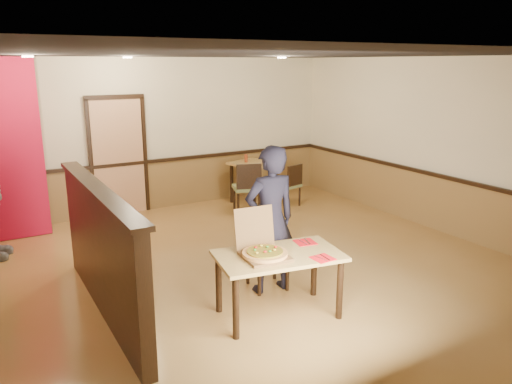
% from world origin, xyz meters
% --- Properties ---
extents(floor, '(7.00, 7.00, 0.00)m').
position_xyz_m(floor, '(0.00, 0.00, 0.00)').
color(floor, '#AF8044').
rests_on(floor, ground).
extents(ceiling, '(7.00, 7.00, 0.00)m').
position_xyz_m(ceiling, '(0.00, 0.00, 2.80)').
color(ceiling, black).
rests_on(ceiling, wall_back).
extents(wall_back, '(7.00, 0.00, 7.00)m').
position_xyz_m(wall_back, '(0.00, 3.50, 1.40)').
color(wall_back, beige).
rests_on(wall_back, floor).
extents(wall_right, '(0.00, 7.00, 7.00)m').
position_xyz_m(wall_right, '(3.50, 0.00, 1.40)').
color(wall_right, beige).
rests_on(wall_right, floor).
extents(wainscot_back, '(7.00, 0.04, 0.90)m').
position_xyz_m(wainscot_back, '(0.00, 3.47, 0.45)').
color(wainscot_back, olive).
rests_on(wainscot_back, floor).
extents(chair_rail_back, '(7.00, 0.06, 0.06)m').
position_xyz_m(chair_rail_back, '(0.00, 3.45, 0.92)').
color(chair_rail_back, black).
rests_on(chair_rail_back, wall_back).
extents(wainscot_right, '(0.04, 7.00, 0.90)m').
position_xyz_m(wainscot_right, '(3.47, 0.00, 0.45)').
color(wainscot_right, olive).
rests_on(wainscot_right, floor).
extents(chair_rail_right, '(0.06, 7.00, 0.06)m').
position_xyz_m(chair_rail_right, '(3.45, 0.00, 0.92)').
color(chair_rail_right, black).
rests_on(chair_rail_right, wall_right).
extents(back_door, '(0.90, 0.06, 2.10)m').
position_xyz_m(back_door, '(-0.80, 3.46, 1.05)').
color(back_door, tan).
rests_on(back_door, wall_back).
extents(booth_partition, '(0.20, 3.10, 1.44)m').
position_xyz_m(booth_partition, '(-2.00, -0.20, 0.74)').
color(booth_partition, black).
rests_on(booth_partition, floor).
extents(spot_a, '(0.14, 0.14, 0.02)m').
position_xyz_m(spot_a, '(-2.30, 1.80, 2.78)').
color(spot_a, '#FFD4B2').
rests_on(spot_a, ceiling).
extents(spot_b, '(0.14, 0.14, 0.02)m').
position_xyz_m(spot_b, '(-0.80, 2.50, 2.78)').
color(spot_b, '#FFD4B2').
rests_on(spot_b, ceiling).
extents(spot_c, '(0.14, 0.14, 0.02)m').
position_xyz_m(spot_c, '(1.40, 1.50, 2.78)').
color(spot_c, '#FFD4B2').
rests_on(spot_c, ceiling).
extents(main_table, '(1.45, 0.98, 0.72)m').
position_xyz_m(main_table, '(-0.38, -1.21, 0.61)').
color(main_table, tan).
rests_on(main_table, floor).
extents(diner_chair, '(0.50, 0.50, 0.91)m').
position_xyz_m(diner_chair, '(-0.10, -0.49, 0.50)').
color(diner_chair, olive).
rests_on(diner_chair, floor).
extents(side_chair_left, '(0.60, 0.60, 0.96)m').
position_xyz_m(side_chair_left, '(1.20, 2.28, 0.52)').
color(side_chair_left, olive).
rests_on(side_chair_left, floor).
extents(side_chair_right, '(0.50, 0.50, 0.83)m').
position_xyz_m(side_chair_right, '(2.13, 2.29, 0.46)').
color(side_chair_right, olive).
rests_on(side_chair_right, floor).
extents(side_table, '(0.94, 0.94, 0.81)m').
position_xyz_m(side_table, '(1.67, 2.90, 0.63)').
color(side_table, tan).
rests_on(side_table, floor).
extents(diner, '(0.68, 0.47, 1.79)m').
position_xyz_m(diner, '(-0.13, -0.63, 0.90)').
color(diner, black).
rests_on(diner, floor).
extents(pizza_box, '(0.50, 0.57, 0.48)m').
position_xyz_m(pizza_box, '(-0.56, -1.18, 0.78)').
color(pizza_box, brown).
rests_on(pizza_box, main_table).
extents(pizza, '(0.56, 0.56, 0.03)m').
position_xyz_m(pizza, '(-0.56, -1.23, 0.77)').
color(pizza, '#F9B15A').
rests_on(pizza, pizza_box).
extents(napkin_near, '(0.22, 0.22, 0.01)m').
position_xyz_m(napkin_near, '(-0.05, -1.55, 0.72)').
color(napkin_near, red).
rests_on(napkin_near, main_table).
extents(napkin_far, '(0.26, 0.26, 0.01)m').
position_xyz_m(napkin_far, '(0.07, -1.07, 0.72)').
color(napkin_far, red).
rests_on(napkin_far, main_table).
extents(condiment, '(0.06, 0.06, 0.16)m').
position_xyz_m(condiment, '(1.56, 2.98, 0.89)').
color(condiment, maroon).
rests_on(condiment, side_table).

